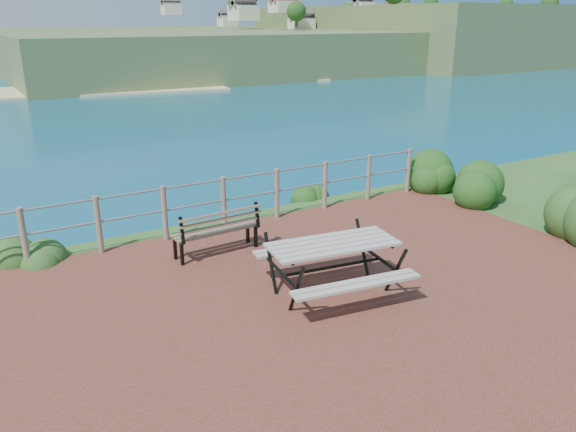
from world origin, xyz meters
name	(u,v)px	position (x,y,z in m)	size (l,w,h in m)	color
ground	(325,300)	(0.00, 0.00, 0.00)	(10.00, 7.00, 0.12)	brown
safety_railing	(224,200)	(0.00, 3.35, 0.57)	(9.40, 0.10, 1.00)	#6B5B4C
distant_bay	(385,31)	(173.07, 202.61, -1.52)	(290.00, 232.36, 24.00)	#445E2F
picnic_table	(332,262)	(0.21, 0.13, 0.49)	(1.92, 1.58, 0.77)	#A59E94
park_bench	(216,223)	(-0.62, 2.32, 0.55)	(1.50, 0.44, 0.84)	brown
shrub_right_front	(472,201)	(5.37, 2.11, 0.00)	(1.28, 1.28, 1.82)	#1F4214
shrub_right_edge	(422,188)	(5.15, 3.43, 0.00)	(1.11, 1.11, 1.59)	#1F4214
shrub_lip_west	(28,261)	(-3.42, 3.64, 0.00)	(0.82, 0.82, 0.59)	#2D531F
shrub_lip_east	(311,196)	(2.58, 4.28, 0.00)	(0.77, 0.77, 0.51)	#1F4214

